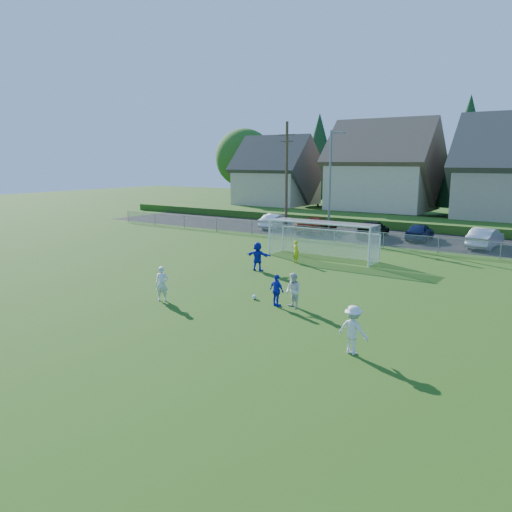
% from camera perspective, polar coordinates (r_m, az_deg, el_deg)
% --- Properties ---
extents(ground, '(160.00, 160.00, 0.00)m').
position_cam_1_polar(ground, '(21.32, -12.31, -7.07)').
color(ground, '#193D0C').
rests_on(ground, ground).
extents(asphalt_lot, '(60.00, 60.00, 0.00)m').
position_cam_1_polar(asphalt_lot, '(44.39, 14.36, 2.16)').
color(asphalt_lot, black).
rests_on(asphalt_lot, ground).
extents(grass_embankment, '(70.00, 6.00, 0.80)m').
position_cam_1_polar(grass_embankment, '(51.39, 17.27, 3.60)').
color(grass_embankment, '#1E420F').
rests_on(grass_embankment, ground).
extents(soccer_ball, '(0.22, 0.22, 0.22)m').
position_cam_1_polar(soccer_ball, '(23.69, -0.17, -4.71)').
color(soccer_ball, white).
rests_on(soccer_ball, ground).
extents(player_white_a, '(0.71, 0.64, 1.63)m').
position_cam_1_polar(player_white_a, '(23.68, -10.72, -3.15)').
color(player_white_a, silver).
rests_on(player_white_a, ground).
extents(player_white_b, '(0.95, 0.87, 1.58)m').
position_cam_1_polar(player_white_b, '(22.22, 4.28, -3.98)').
color(player_white_b, silver).
rests_on(player_white_b, ground).
extents(player_white_c, '(1.14, 0.72, 1.70)m').
position_cam_1_polar(player_white_c, '(17.34, 11.03, -8.28)').
color(player_white_c, silver).
rests_on(player_white_c, ground).
extents(player_blue_a, '(0.93, 0.59, 1.47)m').
position_cam_1_polar(player_blue_a, '(22.45, 2.39, -3.96)').
color(player_blue_a, '#1322BA').
rests_on(player_blue_a, ground).
extents(player_blue_b, '(1.65, 0.71, 1.72)m').
position_cam_1_polar(player_blue_b, '(29.64, 0.19, -0.04)').
color(player_blue_b, '#1322BA').
rests_on(player_blue_b, ground).
extents(goalkeeper, '(0.63, 0.53, 1.46)m').
position_cam_1_polar(goalkeeper, '(31.95, 4.60, 0.48)').
color(goalkeeper, '#CDD519').
rests_on(goalkeeper, ground).
extents(car_b, '(1.75, 4.34, 1.40)m').
position_cam_1_polar(car_b, '(48.32, 2.26, 4.01)').
color(car_b, white).
rests_on(car_b, ground).
extents(car_c, '(2.97, 5.52, 1.47)m').
position_cam_1_polar(car_c, '(45.49, 7.01, 3.55)').
color(car_c, '#611A0B').
rests_on(car_c, ground).
extents(car_d, '(2.52, 5.04, 1.40)m').
position_cam_1_polar(car_d, '(43.53, 13.18, 2.97)').
color(car_d, black).
rests_on(car_d, ground).
extents(car_e, '(1.83, 4.17, 1.40)m').
position_cam_1_polar(car_e, '(43.22, 18.20, 2.65)').
color(car_e, '#131F45').
rests_on(car_e, ground).
extents(car_f, '(1.99, 4.71, 1.51)m').
position_cam_1_polar(car_f, '(41.17, 24.74, 1.89)').
color(car_f, silver).
rests_on(car_f, ground).
extents(soccer_goal, '(7.42, 1.90, 2.50)m').
position_cam_1_polar(soccer_goal, '(33.72, 7.75, 2.51)').
color(soccer_goal, white).
rests_on(soccer_goal, ground).
extents(chainlink_fence, '(52.06, 0.06, 1.20)m').
position_cam_1_polar(chainlink_fence, '(39.22, 11.62, 2.08)').
color(chainlink_fence, gray).
rests_on(chainlink_fence, ground).
extents(streetlight, '(1.38, 0.18, 9.00)m').
position_cam_1_polar(streetlight, '(44.29, 8.51, 8.65)').
color(streetlight, slate).
rests_on(streetlight, ground).
extents(utility_pole, '(1.60, 0.26, 10.00)m').
position_cam_1_polar(utility_pole, '(47.56, 3.51, 9.26)').
color(utility_pole, '#473321').
rests_on(utility_pole, ground).
extents(houses_row, '(53.90, 11.45, 13.27)m').
position_cam_1_polar(houses_row, '(57.74, 21.82, 10.97)').
color(houses_row, tan).
rests_on(houses_row, ground).
extents(tree_row, '(65.98, 12.36, 13.80)m').
position_cam_1_polar(tree_row, '(64.06, 22.24, 10.48)').
color(tree_row, '#382616').
rests_on(tree_row, ground).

